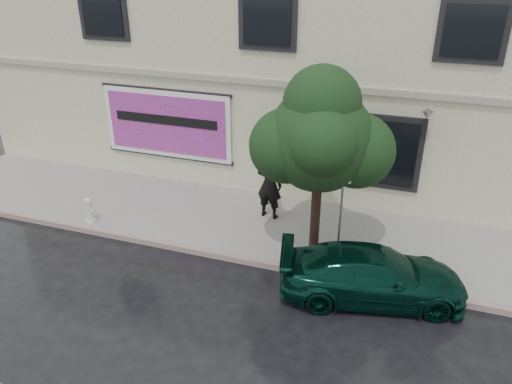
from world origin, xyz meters
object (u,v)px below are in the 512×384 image
(car, at_px, (372,275))
(street_tree, at_px, (320,140))
(pedestrian, at_px, (269,184))
(fire_hydrant, at_px, (89,210))

(car, bearing_deg, street_tree, 42.87)
(pedestrian, height_order, street_tree, street_tree)
(pedestrian, distance_m, street_tree, 2.95)
(street_tree, bearing_deg, pedestrian, 137.52)
(car, relative_size, pedestrian, 2.01)
(pedestrian, relative_size, fire_hydrant, 2.72)
(street_tree, distance_m, fire_hydrant, 6.71)
(pedestrian, bearing_deg, street_tree, 145.06)
(car, distance_m, pedestrian, 4.05)
(car, relative_size, street_tree, 0.95)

